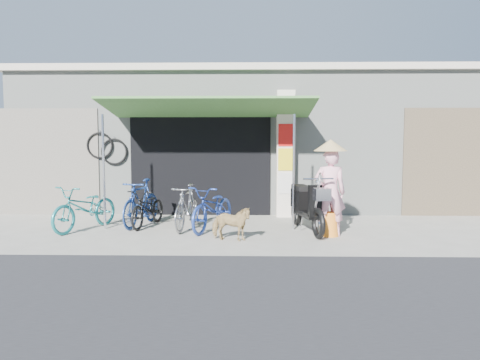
{
  "coord_description": "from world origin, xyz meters",
  "views": [
    {
      "loc": [
        0.02,
        -8.77,
        1.85
      ],
      "look_at": [
        -0.2,
        1.0,
        1.0
      ],
      "focal_mm": 35.0,
      "sensor_mm": 36.0,
      "label": 1
    }
  ],
  "objects_px": {
    "bike_teal": "(86,208)",
    "moped": "(306,206)",
    "bike_black": "(148,208)",
    "bike_blue": "(141,203)",
    "nun": "(330,189)",
    "street_dog": "(231,224)",
    "bike_navy": "(213,208)",
    "bike_silver": "(187,207)"
  },
  "relations": [
    {
      "from": "bike_black",
      "to": "street_dog",
      "type": "bearing_deg",
      "value": -25.06
    },
    {
      "from": "bike_black",
      "to": "moped",
      "type": "xyz_separation_m",
      "value": [
        3.29,
        -0.44,
        0.12
      ]
    },
    {
      "from": "bike_teal",
      "to": "street_dog",
      "type": "height_order",
      "value": "bike_teal"
    },
    {
      "from": "bike_black",
      "to": "bike_blue",
      "type": "bearing_deg",
      "value": 173.72
    },
    {
      "from": "bike_teal",
      "to": "nun",
      "type": "xyz_separation_m",
      "value": [
        4.88,
        -0.45,
        0.45
      ]
    },
    {
      "from": "bike_black",
      "to": "moped",
      "type": "distance_m",
      "value": 3.32
    },
    {
      "from": "street_dog",
      "to": "moped",
      "type": "height_order",
      "value": "moped"
    },
    {
      "from": "bike_blue",
      "to": "nun",
      "type": "distance_m",
      "value": 3.98
    },
    {
      "from": "street_dog",
      "to": "bike_navy",
      "type": "bearing_deg",
      "value": 34.24
    },
    {
      "from": "bike_navy",
      "to": "moped",
      "type": "distance_m",
      "value": 1.88
    },
    {
      "from": "bike_silver",
      "to": "bike_navy",
      "type": "xyz_separation_m",
      "value": [
        0.55,
        -0.08,
        -0.01
      ]
    },
    {
      "from": "bike_teal",
      "to": "nun",
      "type": "distance_m",
      "value": 4.92
    },
    {
      "from": "bike_blue",
      "to": "moped",
      "type": "distance_m",
      "value": 3.49
    },
    {
      "from": "bike_navy",
      "to": "street_dog",
      "type": "xyz_separation_m",
      "value": [
        0.4,
        -0.98,
        -0.14
      ]
    },
    {
      "from": "bike_blue",
      "to": "nun",
      "type": "height_order",
      "value": "nun"
    },
    {
      "from": "bike_teal",
      "to": "bike_silver",
      "type": "distance_m",
      "value": 2.06
    },
    {
      "from": "bike_teal",
      "to": "moped",
      "type": "xyz_separation_m",
      "value": [
        4.48,
        -0.01,
        0.06
      ]
    },
    {
      "from": "bike_silver",
      "to": "street_dog",
      "type": "height_order",
      "value": "bike_silver"
    },
    {
      "from": "bike_navy",
      "to": "street_dog",
      "type": "relative_size",
      "value": 2.33
    },
    {
      "from": "bike_blue",
      "to": "nun",
      "type": "bearing_deg",
      "value": -0.92
    },
    {
      "from": "bike_black",
      "to": "nun",
      "type": "xyz_separation_m",
      "value": [
        3.69,
        -0.88,
        0.51
      ]
    },
    {
      "from": "bike_teal",
      "to": "street_dog",
      "type": "xyz_separation_m",
      "value": [
        3.0,
        -0.94,
        -0.14
      ]
    },
    {
      "from": "nun",
      "to": "bike_navy",
      "type": "bearing_deg",
      "value": -10.8
    },
    {
      "from": "bike_blue",
      "to": "moped",
      "type": "height_order",
      "value": "moped"
    },
    {
      "from": "bike_teal",
      "to": "moped",
      "type": "bearing_deg",
      "value": 23.56
    },
    {
      "from": "street_dog",
      "to": "bike_silver",
      "type": "bearing_deg",
      "value": 53.86
    },
    {
      "from": "bike_teal",
      "to": "street_dog",
      "type": "relative_size",
      "value": 2.34
    },
    {
      "from": "moped",
      "to": "nun",
      "type": "relative_size",
      "value": 1.08
    },
    {
      "from": "bike_teal",
      "to": "bike_black",
      "type": "distance_m",
      "value": 1.27
    },
    {
      "from": "bike_teal",
      "to": "bike_black",
      "type": "xyz_separation_m",
      "value": [
        1.19,
        0.43,
        -0.06
      ]
    },
    {
      "from": "bike_navy",
      "to": "street_dog",
      "type": "distance_m",
      "value": 1.07
    },
    {
      "from": "bike_blue",
      "to": "bike_black",
      "type": "bearing_deg",
      "value": -5.56
    },
    {
      "from": "bike_black",
      "to": "bike_navy",
      "type": "distance_m",
      "value": 1.47
    },
    {
      "from": "bike_teal",
      "to": "bike_black",
      "type": "height_order",
      "value": "bike_teal"
    },
    {
      "from": "bike_silver",
      "to": "moped",
      "type": "height_order",
      "value": "moped"
    },
    {
      "from": "bike_teal",
      "to": "bike_blue",
      "type": "height_order",
      "value": "bike_blue"
    },
    {
      "from": "bike_teal",
      "to": "moped",
      "type": "height_order",
      "value": "moped"
    },
    {
      "from": "bike_teal",
      "to": "nun",
      "type": "bearing_deg",
      "value": 18.41
    },
    {
      "from": "bike_navy",
      "to": "moped",
      "type": "xyz_separation_m",
      "value": [
        1.88,
        -0.05,
        0.06
      ]
    },
    {
      "from": "bike_teal",
      "to": "nun",
      "type": "height_order",
      "value": "nun"
    },
    {
      "from": "bike_blue",
      "to": "bike_navy",
      "type": "distance_m",
      "value": 1.64
    },
    {
      "from": "bike_blue",
      "to": "street_dog",
      "type": "xyz_separation_m",
      "value": [
        1.98,
        -1.42,
        -0.18
      ]
    }
  ]
}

